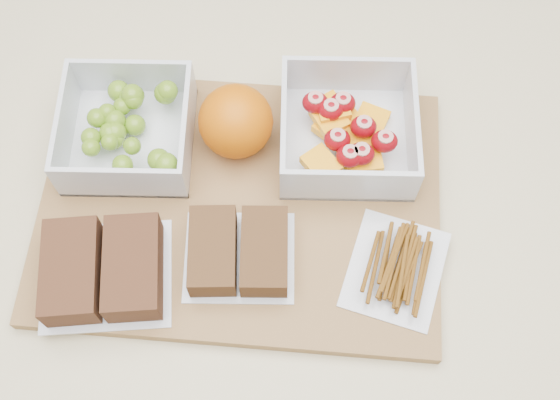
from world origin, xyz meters
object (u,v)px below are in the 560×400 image
(cutting_board, at_px, (240,205))
(orange, at_px, (236,121))
(fruit_container, at_px, (347,132))
(sandwich_bag_center, at_px, (239,252))
(pretzel_bag, at_px, (397,266))
(grape_container, at_px, (129,128))
(sandwich_bag_left, at_px, (103,270))

(cutting_board, distance_m, orange, 0.09)
(fruit_container, distance_m, sandwich_bag_center, 0.17)
(orange, distance_m, sandwich_bag_center, 0.14)
(cutting_board, xyz_separation_m, orange, (-0.01, 0.07, 0.05))
(pretzel_bag, bearing_deg, orange, 138.38)
(sandwich_bag_center, bearing_deg, grape_container, 132.18)
(orange, bearing_deg, sandwich_bag_left, -127.84)
(sandwich_bag_left, bearing_deg, grape_container, 86.67)
(grape_container, relative_size, sandwich_bag_center, 1.21)
(sandwich_bag_left, bearing_deg, cutting_board, 33.18)
(grape_container, xyz_separation_m, sandwich_bag_left, (-0.01, -0.16, -0.01))
(cutting_board, relative_size, grape_container, 3.09)
(cutting_board, distance_m, fruit_container, 0.14)
(orange, height_order, sandwich_bag_left, orange)
(grape_container, relative_size, fruit_container, 0.96)
(cutting_board, height_order, orange, orange)
(sandwich_bag_left, relative_size, sandwich_bag_center, 1.23)
(sandwich_bag_center, relative_size, pretzel_bag, 0.84)
(fruit_container, bearing_deg, cutting_board, -146.70)
(orange, distance_m, pretzel_bag, 0.22)
(sandwich_bag_left, bearing_deg, orange, 52.16)
(sandwich_bag_center, bearing_deg, orange, 93.33)
(fruit_container, xyz_separation_m, pretzel_bag, (0.05, -0.15, -0.01))
(grape_container, distance_m, pretzel_bag, 0.32)
(grape_container, bearing_deg, pretzel_bag, -27.42)
(cutting_board, xyz_separation_m, pretzel_bag, (0.16, -0.07, 0.02))
(cutting_board, bearing_deg, grape_container, 152.37)
(grape_container, xyz_separation_m, orange, (0.11, 0.00, 0.02))
(pretzel_bag, bearing_deg, sandwich_bag_center, 176.40)
(orange, relative_size, sandwich_bag_left, 0.57)
(fruit_container, xyz_separation_m, sandwich_bag_left, (-0.24, -0.16, -0.00))
(cutting_board, relative_size, sandwich_bag_left, 3.05)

